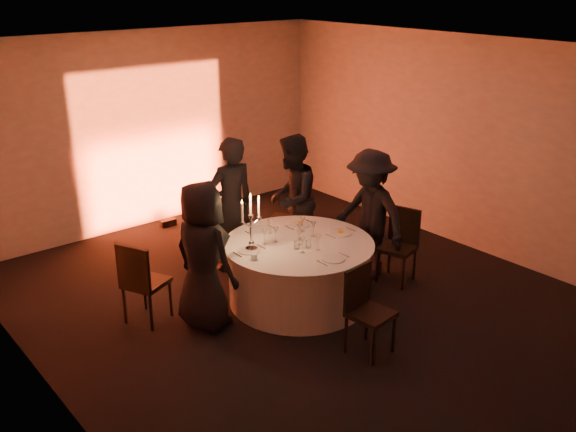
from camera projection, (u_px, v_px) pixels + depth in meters
floor at (298, 300)px, 7.88m from camera, size 7.00×7.00×0.00m
ceiling at (300, 50)px, 6.80m from camera, size 7.00×7.00×0.00m
wall_back at (152, 130)px, 9.86m from camera, size 7.00×0.00×7.00m
wall_left at (36, 253)px, 5.56m from camera, size 0.00×7.00×7.00m
wall_right at (459, 142)px, 9.12m from camera, size 0.00×7.00×7.00m
uplighter_fixture at (168, 223)px, 10.17m from camera, size 0.25×0.12×0.10m
banquet_table at (299, 272)px, 7.74m from camera, size 1.80×1.80×0.77m
chair_left at (141, 279)px, 7.18m from camera, size 0.57×0.57×0.99m
chair_back_left at (207, 226)px, 8.79m from camera, size 0.44×0.44×0.91m
chair_back_right at (291, 216)px, 8.92m from camera, size 0.64×0.64×1.06m
chair_right at (400, 241)px, 8.24m from camera, size 0.52×0.52×0.96m
chair_front at (365, 305)px, 6.67m from camera, size 0.46×0.46×0.94m
guest_left at (203, 256)px, 7.05m from camera, size 0.70×0.93×1.71m
guest_back_left at (231, 205)px, 8.41m from camera, size 0.69×0.48×1.82m
guest_back_right at (292, 199)px, 8.73m from camera, size 1.09×1.05×1.77m
guest_right at (370, 214)px, 8.24m from camera, size 0.67×1.12×1.71m
plate_left at (249, 251)px, 7.37m from camera, size 0.36×0.25×0.01m
plate_back_left at (260, 230)px, 7.96m from camera, size 0.36×0.29×0.01m
plate_back_right at (300, 224)px, 8.12m from camera, size 0.35×0.26×0.08m
plate_right at (341, 232)px, 7.87m from camera, size 0.36×0.28×0.08m
plate_front at (333, 259)px, 7.16m from camera, size 0.36×0.25×0.01m
coffee_cup at (254, 257)px, 7.15m from camera, size 0.11×0.11×0.07m
candelabra at (251, 230)px, 7.33m from camera, size 0.29×0.14×0.69m
wine_glass_a at (313, 226)px, 7.74m from camera, size 0.07×0.07×0.19m
wine_glass_b at (265, 233)px, 7.52m from camera, size 0.07×0.07×0.19m
wine_glass_c at (270, 223)px, 7.83m from camera, size 0.07×0.07×0.19m
wine_glass_d at (300, 229)px, 7.65m from camera, size 0.07×0.07×0.19m
wine_glass_e at (303, 221)px, 7.88m from camera, size 0.07×0.07×0.19m
wine_glass_f at (276, 231)px, 7.57m from camera, size 0.07×0.07×0.19m
wine_glass_g at (299, 234)px, 7.50m from camera, size 0.07×0.07×0.19m
wine_glass_h at (318, 239)px, 7.35m from camera, size 0.07×0.07×0.19m
wine_glass_i at (302, 242)px, 7.28m from camera, size 0.07×0.07×0.19m
tumbler_a at (308, 244)px, 7.46m from camera, size 0.07×0.07×0.09m
tumbler_b at (297, 245)px, 7.42m from camera, size 0.07×0.07×0.09m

